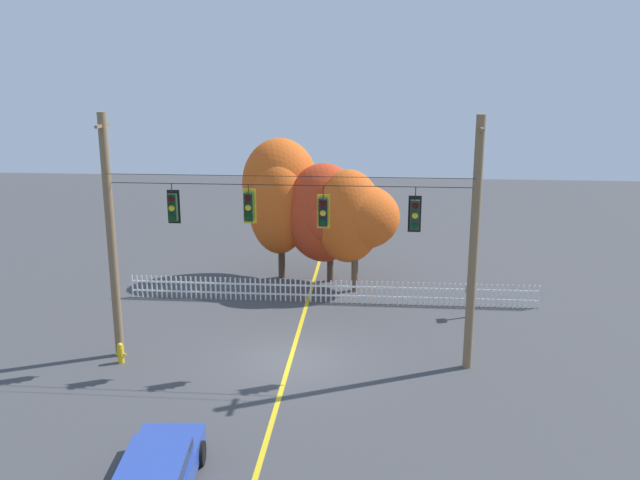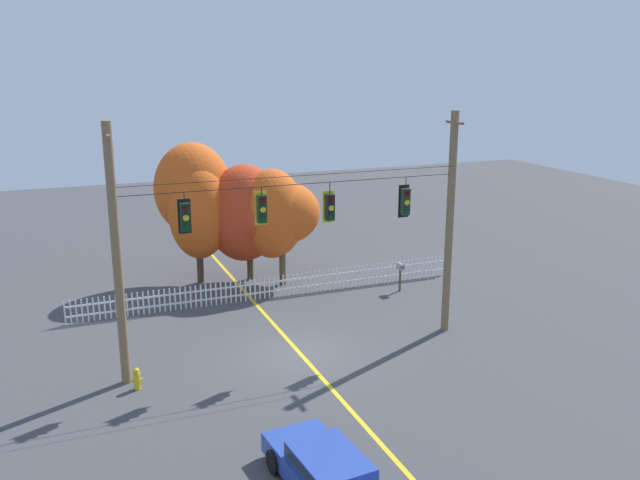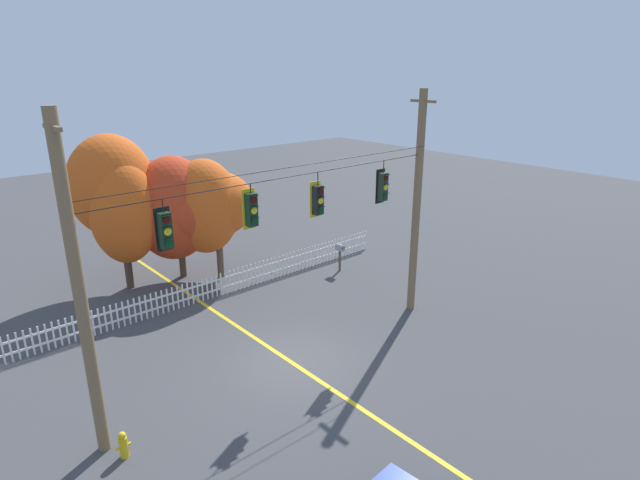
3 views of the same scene
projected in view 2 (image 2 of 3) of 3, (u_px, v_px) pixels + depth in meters
name	position (u px, v px, depth m)	size (l,w,h in m)	color
ground	(300.00, 353.00, 24.83)	(80.00, 80.00, 0.00)	#424244
lane_centerline_stripe	(300.00, 353.00, 24.82)	(0.16, 36.00, 0.01)	gold
signal_support_span	(299.00, 238.00, 23.71)	(12.70, 1.10, 8.69)	brown
traffic_signal_westbound_side	(185.00, 217.00, 22.01)	(0.43, 0.38, 1.41)	black
traffic_signal_northbound_primary	(262.00, 209.00, 22.94)	(0.43, 0.38, 1.36)	black
traffic_signal_northbound_secondary	(330.00, 207.00, 23.88)	(0.43, 0.38, 1.48)	black
traffic_signal_southbound_primary	(405.00, 202.00, 24.99)	(0.43, 0.38, 1.55)	black
white_picket_fence	(274.00, 287.00, 30.66)	(17.98, 0.06, 1.02)	white
autumn_maple_near_fence	(198.00, 201.00, 31.94)	(4.03, 3.88, 6.78)	#473828
autumn_maple_mid	(251.00, 214.00, 32.30)	(4.56, 3.49, 5.76)	#473828
autumn_oak_far_east	(277.00, 214.00, 32.10)	(3.93, 3.08, 5.58)	brown
parked_car	(328.00, 472.00, 16.57)	(2.17, 4.59, 1.15)	#28429E
fire_hydrant	(137.00, 379.00, 22.02)	(0.38, 0.22, 0.75)	gold
roadside_mailbox	(400.00, 268.00, 31.35)	(0.25, 0.44, 1.37)	brown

